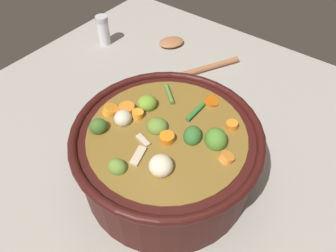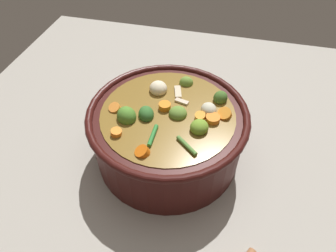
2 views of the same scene
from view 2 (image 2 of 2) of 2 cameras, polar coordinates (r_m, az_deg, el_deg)
ground_plane at (r=0.68m, az=-0.03°, el=-5.09°), size 1.10×1.10×0.00m
cooking_pot at (r=0.63m, az=-0.02°, el=-1.17°), size 0.32×0.32×0.15m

